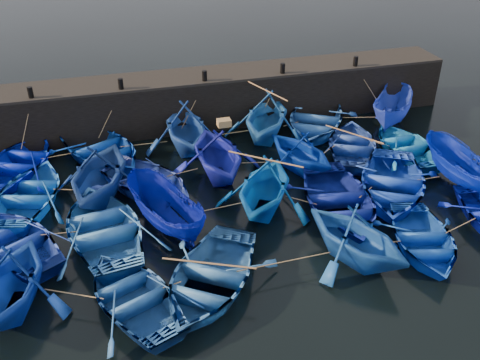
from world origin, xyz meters
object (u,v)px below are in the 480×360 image
object	(u,v)px
boat_8	(145,180)
boat_13	(14,240)
wooden_crate	(224,123)
boat_0	(19,162)
boat_20	(10,282)

from	to	relation	value
boat_8	boat_13	bearing A→B (deg)	173.13
boat_8	wooden_crate	xyz separation A→B (m)	(3.45, 0.29, 2.05)
boat_0	wooden_crate	size ratio (longest dim) A/B	9.26
boat_13	boat_0	bearing A→B (deg)	-118.46
boat_0	boat_13	bearing A→B (deg)	115.38
wooden_crate	boat_0	bearing A→B (deg)	162.58
wooden_crate	boat_8	bearing A→B (deg)	-175.13
boat_20	boat_0	bearing A→B (deg)	107.69
boat_0	boat_20	world-z (taller)	boat_20
boat_13	boat_20	xyz separation A→B (m)	(0.22, -2.91, 0.58)
boat_8	wooden_crate	bearing A→B (deg)	-31.94
boat_8	boat_0	bearing A→B (deg)	112.95
boat_13	wooden_crate	world-z (taller)	wooden_crate
boat_8	boat_13	distance (m)	5.66
boat_0	boat_13	world-z (taller)	boat_0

